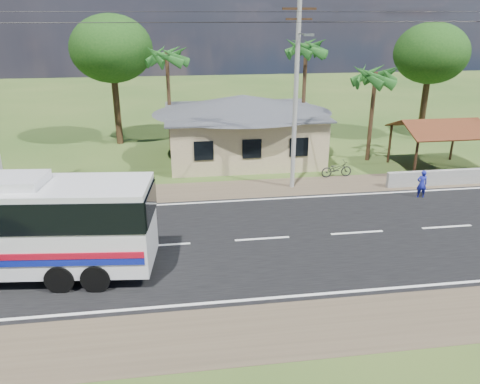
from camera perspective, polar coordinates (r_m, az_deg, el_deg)
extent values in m
plane|color=#2B4A1A|center=(21.34, 2.72, -5.76)|extent=(120.00, 120.00, 0.00)
cube|color=black|center=(21.33, 2.72, -5.73)|extent=(120.00, 10.00, 0.02)
cube|color=brown|center=(27.22, 0.20, 0.36)|extent=(120.00, 3.00, 0.01)
cube|color=brown|center=(15.95, 7.19, -16.17)|extent=(120.00, 3.00, 0.01)
cube|color=silver|center=(25.55, 0.78, -1.01)|extent=(120.00, 0.15, 0.01)
cube|color=silver|center=(17.35, 5.64, -12.59)|extent=(120.00, 0.15, 0.01)
cube|color=silver|center=(21.33, 2.72, -5.70)|extent=(120.00, 0.15, 0.01)
cube|color=tan|center=(33.03, 0.31, 6.98)|extent=(10.00, 8.00, 3.20)
cube|color=#4C4F54|center=(32.67, 0.31, 9.79)|extent=(10.60, 8.60, 0.10)
pyramid|color=#4C4F54|center=(32.46, 0.32, 11.78)|extent=(12.40, 10.00, 1.20)
cube|color=black|center=(28.84, -4.45, 5.04)|extent=(1.20, 0.08, 1.20)
cube|color=black|center=(29.16, 1.46, 5.28)|extent=(1.20, 0.08, 1.20)
cube|color=black|center=(29.79, 7.19, 5.46)|extent=(1.20, 0.08, 1.20)
cylinder|color=#352013|center=(30.34, 20.62, 3.75)|extent=(0.16, 0.16, 2.60)
cylinder|color=#352013|center=(33.41, 17.79, 5.61)|extent=(0.16, 0.16, 2.60)
cylinder|color=#352013|center=(35.63, 24.52, 5.63)|extent=(0.16, 0.16, 2.60)
cube|color=maroon|center=(31.68, 24.10, 6.97)|extent=(5.20, 2.28, 0.90)
cube|color=maroon|center=(33.52, 22.18, 7.93)|extent=(5.20, 2.28, 0.90)
cube|color=#352013|center=(32.53, 23.20, 8.06)|extent=(5.20, 0.12, 0.12)
cube|color=#9E9E99|center=(30.33, 23.53, 1.64)|extent=(7.00, 0.30, 0.90)
cylinder|color=#9E9E99|center=(26.39, 6.82, 11.92)|extent=(0.26, 0.26, 11.00)
cube|color=#352013|center=(26.07, 7.25, 21.29)|extent=(1.80, 0.12, 0.12)
cube|color=#352013|center=(26.07, 7.20, 20.19)|extent=(1.40, 0.10, 0.10)
cylinder|color=gray|center=(25.12, 7.74, 18.54)|extent=(0.08, 2.00, 0.08)
cube|color=gray|center=(24.16, 8.39, 18.42)|extent=(0.50, 0.18, 0.12)
cylinder|color=black|center=(25.24, -11.86, 20.59)|extent=(16.00, 0.02, 0.02)
cylinder|color=black|center=(28.91, 22.65, 19.51)|extent=(15.00, 0.02, 0.02)
cylinder|color=#47301E|center=(33.15, 15.71, 8.74)|extent=(0.28, 0.28, 6.00)
cylinder|color=#47301E|center=(36.02, 7.78, 11.47)|extent=(0.28, 0.28, 7.50)
cylinder|color=#47301E|center=(35.24, -8.63, 10.80)|extent=(0.28, 0.28, 7.00)
cylinder|color=#47301E|center=(37.55, -14.79, 10.16)|extent=(0.50, 0.50, 5.95)
ellipsoid|color=#153C10|center=(37.04, -15.40, 16.50)|extent=(6.00, 6.00, 4.92)
cylinder|color=#47301E|center=(40.46, 21.50, 9.89)|extent=(0.50, 0.50, 5.60)
ellipsoid|color=#153C10|center=(39.99, 22.27, 15.39)|extent=(5.60, 5.60, 4.59)
cylinder|color=black|center=(18.55, -21.07, -9.78)|extent=(1.12, 0.49, 1.08)
cylinder|color=black|center=(20.62, -18.97, -6.30)|extent=(1.12, 0.49, 1.08)
cylinder|color=black|center=(18.17, -17.14, -9.94)|extent=(1.12, 0.49, 1.08)
cylinder|color=black|center=(20.28, -15.44, -6.36)|extent=(1.12, 0.49, 1.08)
imported|color=black|center=(29.74, 11.68, 2.76)|extent=(1.97, 0.76, 1.02)
imported|color=#1B2197|center=(27.61, 21.29, 0.92)|extent=(0.62, 0.45, 1.58)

